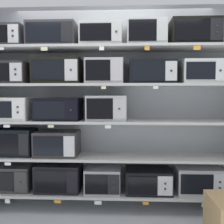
% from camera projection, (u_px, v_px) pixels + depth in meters
% --- Properties ---
extents(back_panel, '(3.32, 0.04, 2.55)m').
position_uv_depth(back_panel, '(113.00, 105.00, 3.50)').
color(back_panel, '#9EA3A8').
rests_on(back_panel, ground).
extents(shelf_0, '(3.12, 0.47, 0.03)m').
position_uv_depth(shelf_0, '(112.00, 192.00, 3.32)').
color(shelf_0, beige).
rests_on(shelf_0, ground).
extents(microwave_0, '(0.50, 0.35, 0.31)m').
position_uv_depth(microwave_0, '(13.00, 177.00, 3.36)').
color(microwave_0, '#313230').
rests_on(microwave_0, shelf_0).
extents(microwave_1, '(0.55, 0.38, 0.33)m').
position_uv_depth(microwave_1, '(59.00, 177.00, 3.33)').
color(microwave_1, black).
rests_on(microwave_1, shelf_0).
extents(microwave_2, '(0.43, 0.41, 0.30)m').
position_uv_depth(microwave_2, '(103.00, 179.00, 3.31)').
color(microwave_2, '#A3A0AD').
rests_on(microwave_2, shelf_0).
extents(microwave_3, '(0.55, 0.41, 0.28)m').
position_uv_depth(microwave_3, '(148.00, 180.00, 3.28)').
color(microwave_3, black).
rests_on(microwave_3, shelf_0).
extents(microwave_4, '(0.55, 0.35, 0.31)m').
position_uv_depth(microwave_4, '(199.00, 180.00, 3.25)').
color(microwave_4, '#B5B6BD').
rests_on(microwave_4, shelf_0).
extents(price_tag_0, '(0.06, 0.00, 0.05)m').
position_uv_depth(price_tag_0, '(7.00, 201.00, 3.14)').
color(price_tag_0, white).
extents(price_tag_1, '(0.08, 0.00, 0.03)m').
position_uv_depth(price_tag_1, '(58.00, 202.00, 3.11)').
color(price_tag_1, orange).
extents(price_tag_2, '(0.08, 0.00, 0.04)m').
position_uv_depth(price_tag_2, '(98.00, 203.00, 3.09)').
color(price_tag_2, white).
extents(price_tag_3, '(0.07, 0.00, 0.03)m').
position_uv_depth(price_tag_3, '(146.00, 203.00, 3.06)').
color(price_tag_3, orange).
extents(price_tag_4, '(0.06, 0.00, 0.05)m').
position_uv_depth(price_tag_4, '(204.00, 205.00, 3.03)').
color(price_tag_4, beige).
extents(shelf_1, '(3.12, 0.47, 0.03)m').
position_uv_depth(shelf_1, '(112.00, 157.00, 3.29)').
color(shelf_1, beige).
extents(microwave_5, '(0.53, 0.35, 0.33)m').
position_uv_depth(microwave_5, '(13.00, 142.00, 3.33)').
color(microwave_5, black).
rests_on(microwave_5, shelf_1).
extents(microwave_6, '(0.52, 0.39, 0.30)m').
position_uv_depth(microwave_6, '(57.00, 143.00, 3.30)').
color(microwave_6, '#332E2F').
rests_on(microwave_6, shelf_1).
extents(price_tag_5, '(0.07, 0.00, 0.04)m').
position_uv_depth(price_tag_5, '(8.00, 164.00, 3.11)').
color(price_tag_5, white).
extents(shelf_2, '(3.12, 0.47, 0.03)m').
position_uv_depth(shelf_2, '(112.00, 121.00, 3.26)').
color(shelf_2, beige).
extents(microwave_7, '(0.50, 0.42, 0.28)m').
position_uv_depth(microwave_7, '(11.00, 109.00, 3.30)').
color(microwave_7, silver).
rests_on(microwave_7, shelf_2).
extents(microwave_8, '(0.54, 0.43, 0.27)m').
position_uv_depth(microwave_8, '(59.00, 109.00, 3.28)').
color(microwave_8, black).
rests_on(microwave_8, shelf_2).
extents(microwave_9, '(0.48, 0.39, 0.30)m').
position_uv_depth(microwave_9, '(107.00, 108.00, 3.25)').
color(microwave_9, '#BAB6B7').
rests_on(microwave_9, shelf_2).
extents(price_tag_6, '(0.07, 0.00, 0.03)m').
position_uv_depth(price_tag_6, '(7.00, 126.00, 3.08)').
color(price_tag_6, white).
extents(price_tag_7, '(0.07, 0.00, 0.03)m').
position_uv_depth(price_tag_7, '(51.00, 126.00, 3.05)').
color(price_tag_7, beige).
extents(price_tag_8, '(0.07, 0.00, 0.04)m').
position_uv_depth(price_tag_8, '(108.00, 127.00, 3.02)').
color(price_tag_8, white).
extents(shelf_3, '(3.12, 0.47, 0.03)m').
position_uv_depth(shelf_3, '(112.00, 85.00, 3.23)').
color(shelf_3, beige).
extents(microwave_10, '(0.48, 0.42, 0.26)m').
position_uv_depth(microwave_10, '(10.00, 73.00, 3.28)').
color(microwave_10, '#2F2A2C').
rests_on(microwave_10, shelf_3).
extents(microwave_11, '(0.57, 0.35, 0.31)m').
position_uv_depth(microwave_11, '(57.00, 71.00, 3.25)').
color(microwave_11, black).
rests_on(microwave_11, shelf_3).
extents(microwave_12, '(0.44, 0.43, 0.29)m').
position_uv_depth(microwave_12, '(105.00, 72.00, 3.22)').
color(microwave_12, '#B9B4B7').
rests_on(microwave_12, shelf_3).
extents(microwave_13, '(0.54, 0.40, 0.27)m').
position_uv_depth(microwave_13, '(152.00, 72.00, 3.19)').
color(microwave_13, black).
rests_on(microwave_13, shelf_3).
extents(microwave_14, '(0.45, 0.42, 0.27)m').
position_uv_depth(microwave_14, '(200.00, 72.00, 3.16)').
color(microwave_14, silver).
rests_on(microwave_14, shelf_3).
extents(price_tag_9, '(0.06, 0.00, 0.03)m').
position_uv_depth(price_tag_9, '(104.00, 88.00, 2.99)').
color(price_tag_9, beige).
extents(price_tag_10, '(0.06, 0.00, 0.03)m').
position_uv_depth(price_tag_10, '(156.00, 88.00, 2.97)').
color(price_tag_10, white).
extents(shelf_4, '(3.12, 0.47, 0.03)m').
position_uv_depth(shelf_4, '(112.00, 48.00, 3.20)').
color(shelf_4, beige).
extents(microwave_15, '(0.44, 0.36, 0.26)m').
position_uv_depth(microwave_15, '(7.00, 37.00, 3.25)').
color(microwave_15, '#303239').
rests_on(microwave_15, shelf_4).
extents(microwave_16, '(0.58, 0.36, 0.29)m').
position_uv_depth(microwave_16, '(52.00, 35.00, 3.22)').
color(microwave_16, '#352F34').
rests_on(microwave_16, shelf_4).
extents(microwave_17, '(0.50, 0.38, 0.27)m').
position_uv_depth(microwave_17, '(101.00, 35.00, 3.19)').
color(microwave_17, '#B9BEB7').
rests_on(microwave_17, shelf_4).
extents(microwave_18, '(0.45, 0.42, 0.29)m').
position_uv_depth(microwave_18, '(146.00, 34.00, 3.17)').
color(microwave_18, '#B6BBB7').
rests_on(microwave_18, shelf_4).
extents(microwave_19, '(0.56, 0.39, 0.30)m').
position_uv_depth(microwave_19, '(194.00, 33.00, 3.14)').
color(microwave_19, black).
rests_on(microwave_19, shelf_4).
extents(price_tag_11, '(0.08, 0.00, 0.03)m').
position_uv_depth(price_tag_11, '(0.00, 49.00, 3.02)').
color(price_tag_11, white).
extents(price_tag_12, '(0.08, 0.00, 0.04)m').
position_uv_depth(price_tag_12, '(44.00, 49.00, 3.00)').
color(price_tag_12, beige).
extents(price_tag_13, '(0.05, 0.00, 0.04)m').
position_uv_depth(price_tag_13, '(102.00, 48.00, 2.97)').
color(price_tag_13, white).
extents(price_tag_14, '(0.05, 0.00, 0.05)m').
position_uv_depth(price_tag_14, '(147.00, 48.00, 2.94)').
color(price_tag_14, orange).
extents(price_tag_15, '(0.08, 0.00, 0.05)m').
position_uv_depth(price_tag_15, '(197.00, 48.00, 2.92)').
color(price_tag_15, orange).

